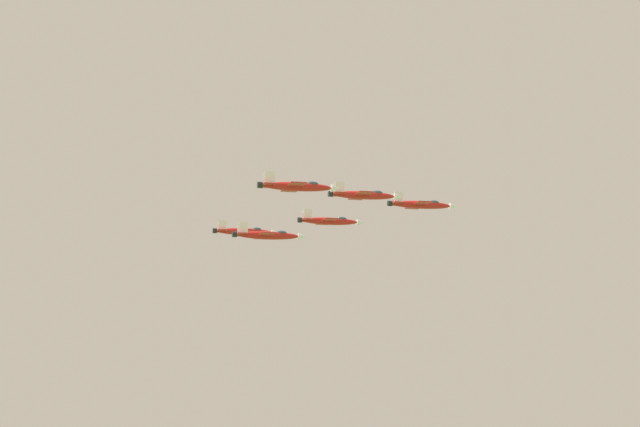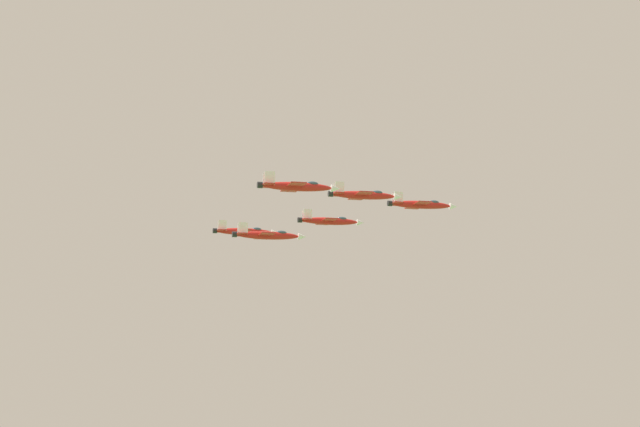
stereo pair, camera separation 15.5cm
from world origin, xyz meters
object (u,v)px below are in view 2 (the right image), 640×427
object	(u,v)px
jet_lead	(421,205)
jet_slot_rear	(268,235)
jet_left_wingman	(330,221)
jet_right_outer	(297,186)
jet_right_wingman	(364,195)
jet_left_outer	(245,231)

from	to	relation	value
jet_lead	jet_slot_rear	size ratio (longest dim) A/B	1.02
jet_left_wingman	jet_right_outer	xyz separation A→B (m)	(35.68, 30.24, -0.87)
jet_left_wingman	jet_right_wingman	xyz separation A→B (m)	(13.76, 25.56, 0.79)
jet_left_outer	jet_right_outer	distance (m)	58.05
jet_left_wingman	jet_right_wingman	bearing A→B (deg)	-90.89
jet_slot_rear	jet_left_wingman	bearing A→B (deg)	40.79
jet_lead	jet_left_wingman	xyz separation A→B (m)	(8.15, -20.87, -2.00)
jet_left_wingman	jet_slot_rear	distance (m)	23.19
jet_right_wingman	jet_slot_rear	world-z (taller)	jet_right_wingman
jet_left_wingman	jet_right_outer	distance (m)	46.78
jet_right_outer	jet_left_wingman	bearing A→B (deg)	68.23
jet_right_outer	jet_slot_rear	xyz separation A→B (m)	(-13.76, -25.56, -5.11)
jet_right_outer	jet_slot_rear	size ratio (longest dim) A/B	1.01
jet_right_wingman	jet_left_outer	distance (m)	46.80
jet_right_wingman	jet_slot_rear	xyz separation A→B (m)	(8.15, -20.87, -6.77)
jet_right_wingman	jet_left_outer	xyz separation A→B (m)	(-5.61, -46.43, -1.67)
jet_left_outer	jet_slot_rear	world-z (taller)	jet_left_outer
jet_lead	jet_right_outer	size ratio (longest dim) A/B	1.01
jet_left_wingman	jet_slot_rear	bearing A→B (deg)	-140.53
jet_slot_rear	jet_left_outer	bearing A→B (deg)	90.42
jet_right_wingman	jet_left_outer	world-z (taller)	jet_right_wingman
jet_left_outer	jet_right_outer	size ratio (longest dim) A/B	0.98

